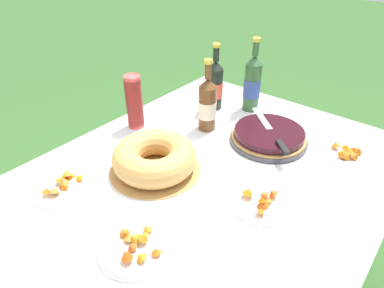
{
  "coord_description": "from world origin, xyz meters",
  "views": [
    {
      "loc": [
        -0.79,
        -0.58,
        1.5
      ],
      "look_at": [
        0.06,
        0.11,
        0.78
      ],
      "focal_mm": 32.0,
      "sensor_mm": 36.0,
      "label": 1
    }
  ],
  "objects_px": {
    "serving_knife": "(272,133)",
    "juice_bottle_red": "(215,85)",
    "bundt_cake": "(155,158)",
    "cider_bottle_green": "(252,84)",
    "snack_plate_near": "(261,203)",
    "snack_plate_far": "(64,186)",
    "berry_tart": "(269,136)",
    "snack_plate_left": "(137,245)",
    "cup_stack": "(134,102)",
    "cider_bottle_amber": "(207,104)",
    "snack_plate_right": "(347,154)"
  },
  "relations": [
    {
      "from": "bundt_cake",
      "to": "cider_bottle_amber",
      "type": "distance_m",
      "value": 0.37
    },
    {
      "from": "bundt_cake",
      "to": "cup_stack",
      "type": "relative_size",
      "value": 1.4
    },
    {
      "from": "cup_stack",
      "to": "snack_plate_near",
      "type": "distance_m",
      "value": 0.71
    },
    {
      "from": "cup_stack",
      "to": "cider_bottle_green",
      "type": "distance_m",
      "value": 0.56
    },
    {
      "from": "serving_knife",
      "to": "bundt_cake",
      "type": "relative_size",
      "value": 0.87
    },
    {
      "from": "cup_stack",
      "to": "cider_bottle_amber",
      "type": "relative_size",
      "value": 0.76
    },
    {
      "from": "snack_plate_far",
      "to": "cup_stack",
      "type": "bearing_deg",
      "value": 15.41
    },
    {
      "from": "berry_tart",
      "to": "serving_knife",
      "type": "bearing_deg",
      "value": -131.76
    },
    {
      "from": "cider_bottle_green",
      "to": "snack_plate_right",
      "type": "bearing_deg",
      "value": -102.48
    },
    {
      "from": "berry_tart",
      "to": "bundt_cake",
      "type": "bearing_deg",
      "value": 151.95
    },
    {
      "from": "berry_tart",
      "to": "snack_plate_near",
      "type": "distance_m",
      "value": 0.39
    },
    {
      "from": "juice_bottle_red",
      "to": "snack_plate_right",
      "type": "height_order",
      "value": "juice_bottle_red"
    },
    {
      "from": "bundt_cake",
      "to": "cup_stack",
      "type": "height_order",
      "value": "cup_stack"
    },
    {
      "from": "cup_stack",
      "to": "juice_bottle_red",
      "type": "xyz_separation_m",
      "value": [
        0.37,
        -0.16,
        -0.0
      ]
    },
    {
      "from": "bundt_cake",
      "to": "cider_bottle_green",
      "type": "xyz_separation_m",
      "value": [
        0.65,
        -0.02,
        0.08
      ]
    },
    {
      "from": "serving_knife",
      "to": "snack_plate_right",
      "type": "bearing_deg",
      "value": -114.61
    },
    {
      "from": "bundt_cake",
      "to": "cider_bottle_amber",
      "type": "relative_size",
      "value": 1.07
    },
    {
      "from": "snack_plate_right",
      "to": "snack_plate_far",
      "type": "distance_m",
      "value": 1.06
    },
    {
      "from": "berry_tart",
      "to": "snack_plate_right",
      "type": "distance_m",
      "value": 0.31
    },
    {
      "from": "berry_tart",
      "to": "cider_bottle_amber",
      "type": "distance_m",
      "value": 0.29
    },
    {
      "from": "serving_knife",
      "to": "juice_bottle_red",
      "type": "distance_m",
      "value": 0.41
    },
    {
      "from": "snack_plate_near",
      "to": "snack_plate_far",
      "type": "bearing_deg",
      "value": 122.18
    },
    {
      "from": "cider_bottle_green",
      "to": "snack_plate_near",
      "type": "height_order",
      "value": "cider_bottle_green"
    },
    {
      "from": "serving_knife",
      "to": "juice_bottle_red",
      "type": "xyz_separation_m",
      "value": [
        0.13,
        0.38,
        0.06
      ]
    },
    {
      "from": "snack_plate_near",
      "to": "cider_bottle_green",
      "type": "bearing_deg",
      "value": 34.0
    },
    {
      "from": "snack_plate_far",
      "to": "berry_tart",
      "type": "bearing_deg",
      "value": -29.23
    },
    {
      "from": "cider_bottle_amber",
      "to": "snack_plate_right",
      "type": "distance_m",
      "value": 0.59
    },
    {
      "from": "bundt_cake",
      "to": "snack_plate_near",
      "type": "relative_size",
      "value": 1.77
    },
    {
      "from": "juice_bottle_red",
      "to": "snack_plate_left",
      "type": "xyz_separation_m",
      "value": [
        -0.84,
        -0.34,
        -0.11
      ]
    },
    {
      "from": "snack_plate_left",
      "to": "snack_plate_far",
      "type": "height_order",
      "value": "snack_plate_far"
    },
    {
      "from": "berry_tart",
      "to": "cider_bottle_green",
      "type": "bearing_deg",
      "value": 45.65
    },
    {
      "from": "serving_knife",
      "to": "snack_plate_far",
      "type": "bearing_deg",
      "value": 100.51
    },
    {
      "from": "bundt_cake",
      "to": "snack_plate_left",
      "type": "bearing_deg",
      "value": -143.91
    },
    {
      "from": "snack_plate_right",
      "to": "cider_bottle_amber",
      "type": "bearing_deg",
      "value": 106.96
    },
    {
      "from": "cider_bottle_green",
      "to": "snack_plate_far",
      "type": "xyz_separation_m",
      "value": [
        -0.92,
        0.18,
        -0.12
      ]
    },
    {
      "from": "cup_stack",
      "to": "juice_bottle_red",
      "type": "relative_size",
      "value": 0.76
    },
    {
      "from": "snack_plate_near",
      "to": "juice_bottle_red",
      "type": "bearing_deg",
      "value": 48.36
    },
    {
      "from": "cider_bottle_amber",
      "to": "snack_plate_near",
      "type": "bearing_deg",
      "value": -123.22
    },
    {
      "from": "serving_knife",
      "to": "cider_bottle_amber",
      "type": "distance_m",
      "value": 0.3
    },
    {
      "from": "berry_tart",
      "to": "cider_bottle_amber",
      "type": "height_order",
      "value": "cider_bottle_amber"
    },
    {
      "from": "cider_bottle_green",
      "to": "snack_plate_left",
      "type": "xyz_separation_m",
      "value": [
        -0.94,
        -0.2,
        -0.12
      ]
    },
    {
      "from": "snack_plate_near",
      "to": "serving_knife",
      "type": "bearing_deg",
      "value": 23.3
    },
    {
      "from": "berry_tart",
      "to": "snack_plate_near",
      "type": "height_order",
      "value": "berry_tart"
    },
    {
      "from": "cider_bottle_green",
      "to": "snack_plate_far",
      "type": "relative_size",
      "value": 1.69
    },
    {
      "from": "cider_bottle_amber",
      "to": "cup_stack",
      "type": "bearing_deg",
      "value": 125.68
    },
    {
      "from": "bundt_cake",
      "to": "snack_plate_near",
      "type": "bearing_deg",
      "value": -78.84
    },
    {
      "from": "juice_bottle_red",
      "to": "snack_plate_right",
      "type": "relative_size",
      "value": 1.66
    },
    {
      "from": "berry_tart",
      "to": "juice_bottle_red",
      "type": "xyz_separation_m",
      "value": [
        0.11,
        0.36,
        0.09
      ]
    },
    {
      "from": "berry_tart",
      "to": "snack_plate_left",
      "type": "height_order",
      "value": "berry_tart"
    },
    {
      "from": "cider_bottle_green",
      "to": "berry_tart",
      "type": "bearing_deg",
      "value": -134.35
    }
  ]
}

